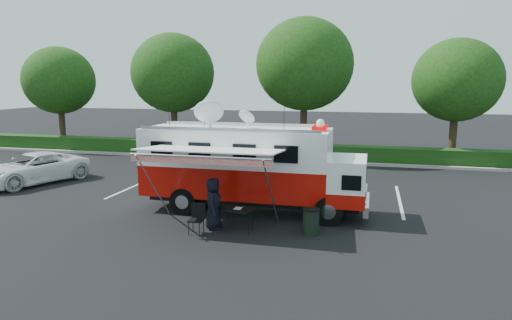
{
  "coord_description": "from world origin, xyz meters",
  "views": [
    {
      "loc": [
        4.22,
        -16.19,
        4.85
      ],
      "look_at": [
        0.0,
        0.5,
        1.9
      ],
      "focal_mm": 32.0,
      "sensor_mm": 36.0,
      "label": 1
    }
  ],
  "objects_px": {
    "folding_table": "(239,210)",
    "trash_bin": "(311,221)",
    "white_suv": "(34,183)",
    "command_truck": "(251,167)"
  },
  "relations": [
    {
      "from": "white_suv",
      "to": "folding_table",
      "type": "distance_m",
      "value": 12.6
    },
    {
      "from": "trash_bin",
      "to": "command_truck",
      "type": "bearing_deg",
      "value": 140.83
    },
    {
      "from": "white_suv",
      "to": "command_truck",
      "type": "bearing_deg",
      "value": 10.15
    },
    {
      "from": "folding_table",
      "to": "command_truck",
      "type": "bearing_deg",
      "value": 95.79
    },
    {
      "from": "folding_table",
      "to": "trash_bin",
      "type": "distance_m",
      "value": 2.35
    },
    {
      "from": "command_truck",
      "to": "folding_table",
      "type": "distance_m",
      "value": 2.64
    },
    {
      "from": "white_suv",
      "to": "folding_table",
      "type": "height_order",
      "value": "folding_table"
    },
    {
      "from": "command_truck",
      "to": "white_suv",
      "type": "bearing_deg",
      "value": 169.57
    },
    {
      "from": "folding_table",
      "to": "trash_bin",
      "type": "height_order",
      "value": "trash_bin"
    },
    {
      "from": "command_truck",
      "to": "folding_table",
      "type": "bearing_deg",
      "value": -84.21
    }
  ]
}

